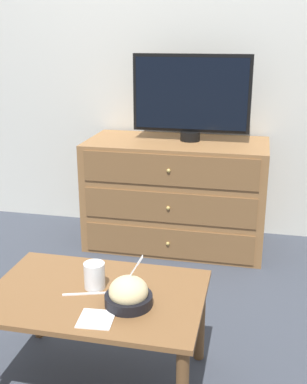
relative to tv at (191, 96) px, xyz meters
The scene contains 9 objects.
ground_plane 1.04m from the tv, 126.32° to the left, with size 12.00×12.00×0.00m, color #383D47.
wall_back 0.47m from the tv, 123.90° to the left, with size 12.00×0.05×2.60m.
dresser 0.64m from the tv, 154.78° to the right, with size 1.15×0.56×0.71m.
tv is the anchor object (origin of this frame).
coffee_table 1.59m from the tv, 95.74° to the right, with size 0.83×0.55×0.41m.
takeout_bowl 1.60m from the tv, 90.03° to the right, with size 0.18×0.18×0.19m.
drink_cup 1.52m from the tv, 96.60° to the right, with size 0.08×0.08×0.10m.
napkin 1.73m from the tv, 93.02° to the right, with size 0.13×0.13×0.00m.
knife 1.60m from the tv, 97.10° to the right, with size 0.16×0.06×0.01m.
Camera 1 is at (0.62, -3.27, 1.36)m, focal length 45.00 mm.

